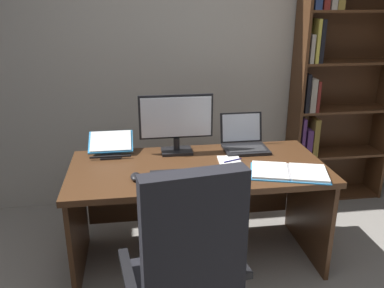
% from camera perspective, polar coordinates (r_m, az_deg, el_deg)
% --- Properties ---
extents(wall_back, '(5.37, 0.12, 2.50)m').
position_cam_1_polar(wall_back, '(3.57, -0.96, 11.28)').
color(wall_back, '#B2ADA3').
rests_on(wall_back, ground).
extents(desk, '(1.70, 0.79, 0.73)m').
position_cam_1_polar(desk, '(2.84, 0.59, -6.09)').
color(desk, '#4C2D19').
rests_on(desk, ground).
extents(bookshelf, '(0.88, 0.29, 2.12)m').
position_cam_1_polar(bookshelf, '(3.79, 19.22, 7.44)').
color(bookshelf, '#4C2D19').
rests_on(bookshelf, ground).
extents(office_chair, '(0.66, 0.60, 1.10)m').
position_cam_1_polar(office_chair, '(2.10, -0.61, -18.97)').
color(office_chair, black).
rests_on(office_chair, ground).
extents(monitor, '(0.53, 0.16, 0.43)m').
position_cam_1_polar(monitor, '(2.85, -2.25, 2.94)').
color(monitor, black).
rests_on(monitor, desk).
extents(laptop, '(0.32, 0.30, 0.24)m').
position_cam_1_polar(laptop, '(3.00, 7.39, 0.31)').
color(laptop, black).
rests_on(laptop, desk).
extents(keyboard, '(0.42, 0.15, 0.02)m').
position_cam_1_polar(keyboard, '(2.52, -1.13, -4.42)').
color(keyboard, black).
rests_on(keyboard, desk).
extents(computer_mouse, '(0.06, 0.10, 0.04)m').
position_cam_1_polar(computer_mouse, '(2.50, -7.99, -4.62)').
color(computer_mouse, black).
rests_on(computer_mouse, desk).
extents(reading_stand_with_book, '(0.31, 0.27, 0.13)m').
position_cam_1_polar(reading_stand_with_book, '(2.95, -11.43, 0.02)').
color(reading_stand_with_book, black).
rests_on(reading_stand_with_book, desk).
extents(open_binder, '(0.54, 0.41, 0.02)m').
position_cam_1_polar(open_binder, '(2.63, 13.59, -3.89)').
color(open_binder, '#2D84C6').
rests_on(open_binder, desk).
extents(notepad, '(0.16, 0.22, 0.01)m').
position_cam_1_polar(notepad, '(2.75, 5.39, -2.51)').
color(notepad, white).
rests_on(notepad, desk).
extents(pen, '(0.13, 0.06, 0.01)m').
position_cam_1_polar(pen, '(2.75, 5.80, -2.32)').
color(pen, navy).
rests_on(pen, notepad).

